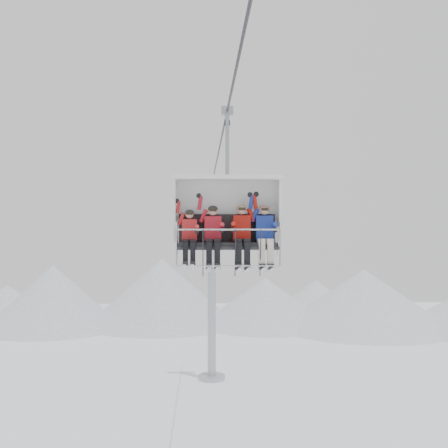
{
  "coord_description": "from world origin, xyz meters",
  "views": [
    {
      "loc": [
        -0.61,
        -16.21,
        10.38
      ],
      "look_at": [
        0.0,
        0.0,
        10.47
      ],
      "focal_mm": 45.0,
      "sensor_mm": 36.0,
      "label": 1
    }
  ],
  "objects_px": {
    "skier_far_left": "(189,235)",
    "lift_tower_right": "(212,294)",
    "chairlift_carrier": "(227,213)",
    "skier_center_left": "(213,233)",
    "skier_center_right": "(242,233)",
    "skier_far_right": "(265,233)"
  },
  "relations": [
    {
      "from": "skier_far_left",
      "to": "skier_center_left",
      "type": "distance_m",
      "value": 0.58
    },
    {
      "from": "skier_center_right",
      "to": "skier_far_right",
      "type": "xyz_separation_m",
      "value": [
        0.57,
        -0.0,
        -0.0
      ]
    },
    {
      "from": "skier_far_right",
      "to": "chairlift_carrier",
      "type": "bearing_deg",
      "value": 161.37
    },
    {
      "from": "skier_center_left",
      "to": "skier_far_right",
      "type": "height_order",
      "value": "skier_far_right"
    },
    {
      "from": "lift_tower_right",
      "to": "chairlift_carrier",
      "type": "height_order",
      "value": "lift_tower_right"
    },
    {
      "from": "skier_far_left",
      "to": "skier_center_right",
      "type": "relative_size",
      "value": 0.98
    },
    {
      "from": "skier_far_right",
      "to": "skier_center_left",
      "type": "bearing_deg",
      "value": -179.88
    },
    {
      "from": "lift_tower_right",
      "to": "skier_far_left",
      "type": "height_order",
      "value": "lift_tower_right"
    },
    {
      "from": "skier_center_left",
      "to": "skier_center_right",
      "type": "height_order",
      "value": "skier_center_right"
    },
    {
      "from": "chairlift_carrier",
      "to": "skier_center_right",
      "type": "height_order",
      "value": "chairlift_carrier"
    },
    {
      "from": "skier_center_left",
      "to": "skier_center_right",
      "type": "bearing_deg",
      "value": 0.3
    },
    {
      "from": "lift_tower_right",
      "to": "skier_center_left",
      "type": "relative_size",
      "value": 7.99
    },
    {
      "from": "skier_center_left",
      "to": "skier_far_right",
      "type": "relative_size",
      "value": 0.99
    },
    {
      "from": "lift_tower_right",
      "to": "skier_far_right",
      "type": "xyz_separation_m",
      "value": [
        0.92,
        -24.33,
        4.45
      ]
    },
    {
      "from": "skier_far_left",
      "to": "lift_tower_right",
      "type": "bearing_deg",
      "value": 87.78
    },
    {
      "from": "chairlift_carrier",
      "to": "lift_tower_right",
      "type": "bearing_deg",
      "value": 90.0
    },
    {
      "from": "skier_center_right",
      "to": "skier_far_left",
      "type": "bearing_deg",
      "value": -179.25
    },
    {
      "from": "skier_far_left",
      "to": "skier_center_left",
      "type": "relative_size",
      "value": 1.0
    },
    {
      "from": "chairlift_carrier",
      "to": "skier_center_left",
      "type": "relative_size",
      "value": 2.36
    },
    {
      "from": "skier_far_left",
      "to": "skier_center_left",
      "type": "height_order",
      "value": "skier_center_left"
    },
    {
      "from": "chairlift_carrier",
      "to": "skier_center_right",
      "type": "distance_m",
      "value": 0.7
    },
    {
      "from": "lift_tower_right",
      "to": "chairlift_carrier",
      "type": "bearing_deg",
      "value": -90.0
    }
  ]
}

